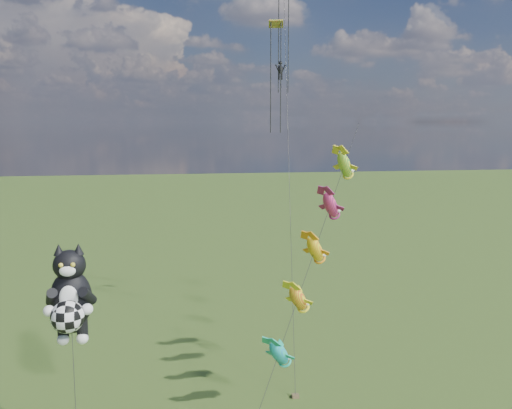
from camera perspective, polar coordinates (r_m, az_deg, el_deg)
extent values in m
cylinder|color=black|center=(29.13, -17.62, -18.19)|extent=(0.51, 2.72, 5.87)
ellipsoid|color=black|center=(29.05, -17.98, -9.00)|extent=(2.21, 1.91, 2.88)
ellipsoid|color=black|center=(28.52, -18.16, -5.77)|extent=(1.73, 1.61, 1.46)
cone|color=black|center=(28.43, -19.13, -4.28)|extent=(0.58, 0.58, 0.54)
cone|color=black|center=(28.28, -17.33, -4.26)|extent=(0.58, 0.58, 0.54)
ellipsoid|color=white|center=(27.99, -18.34, -6.32)|extent=(0.81, 0.49, 0.52)
ellipsoid|color=white|center=(28.34, -18.22, -8.88)|extent=(0.94, 0.48, 1.19)
sphere|color=gold|center=(27.91, -18.94, -5.77)|extent=(0.22, 0.22, 0.22)
sphere|color=gold|center=(27.81, -17.84, -5.76)|extent=(0.22, 0.22, 0.22)
sphere|color=white|center=(28.39, -19.99, -9.99)|extent=(0.54, 0.54, 0.54)
sphere|color=white|center=(28.10, -16.52, -10.01)|extent=(0.54, 0.54, 0.54)
sphere|color=white|center=(29.62, -18.73, -12.66)|extent=(0.58, 0.58, 0.58)
sphere|color=white|center=(29.48, -16.97, -12.68)|extent=(0.58, 0.58, 0.58)
sphere|color=white|center=(28.05, -18.34, -10.61)|extent=(1.53, 1.53, 1.53)
cylinder|color=black|center=(31.04, 5.22, -6.51)|extent=(9.66, 12.58, 15.65)
ellipsoid|color=#198DBF|center=(29.16, 2.31, -14.63)|extent=(1.83, 2.07, 2.04)
ellipsoid|color=#D84819|center=(30.28, 4.22, -9.35)|extent=(1.83, 2.07, 2.04)
ellipsoid|color=yellow|center=(31.67, 5.93, -4.48)|extent=(1.83, 2.07, 2.04)
ellipsoid|color=#D8336C|center=(33.29, 7.46, -0.05)|extent=(1.83, 2.07, 2.04)
ellipsoid|color=green|center=(35.12, 8.84, 3.94)|extent=(1.83, 2.07, 2.04)
cube|color=brown|center=(34.94, 3.96, -18.56)|extent=(0.40, 0.30, 0.22)
cylinder|color=black|center=(39.79, 3.29, 4.51)|extent=(2.62, 16.90, 26.26)
cube|color=#249321|center=(45.73, 2.01, 17.61)|extent=(1.21, 0.82, 0.59)
cylinder|color=black|center=(45.16, 1.49, 12.31)|extent=(0.08, 0.08, 8.49)
cylinder|color=black|center=(45.31, 2.48, 12.29)|extent=(0.08, 0.08, 8.49)
cylinder|color=black|center=(48.57, 2.29, 15.78)|extent=(0.08, 0.08, 8.27)
cylinder|color=black|center=(48.72, 3.25, 15.75)|extent=(0.08, 0.08, 8.27)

